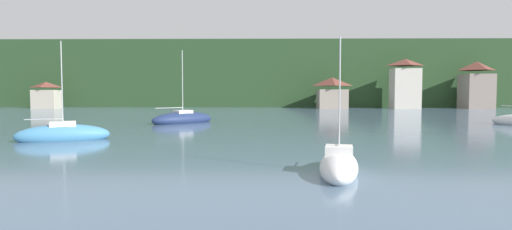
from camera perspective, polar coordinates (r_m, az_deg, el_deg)
The scene contains 8 objects.
wooded_hillside at distance 127.51m, azimuth 1.62°, elevation 4.67°, with size 352.00×60.68×29.94m.
shore_building_west at distance 98.81m, azimuth -27.46°, elevation 2.46°, with size 5.32×3.72×5.77m.
shore_building_westcentral at distance 89.13m, azimuth 10.68°, elevation 3.03°, with size 6.41×5.45×6.70m.
shore_building_central at distance 92.57m, azimuth 20.27°, elevation 4.06°, with size 5.94×4.39×10.64m.
shore_building_eastcentral at distance 99.33m, azimuth 28.64°, elevation 3.64°, with size 5.94×5.66×10.09m.
sailboat_far_3 at distance 46.61m, azimuth -10.28°, elevation -0.58°, with size 7.32×7.22×8.69m.
sailboat_mid_5 at distance 17.80m, azimuth 11.60°, elevation -7.02°, with size 2.62×5.54×6.19m.
sailboat_mid_6 at distance 32.49m, azimuth -25.53°, elevation -2.53°, with size 6.58×4.23×7.61m.
Camera 1 is at (0.33, 20.61, 3.48)m, focal length 28.37 mm.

